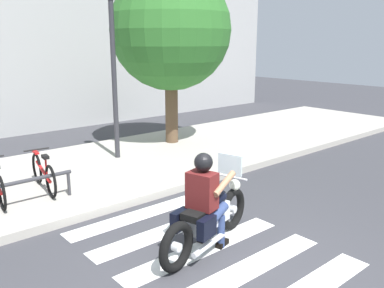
# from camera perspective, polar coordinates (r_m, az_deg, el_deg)

# --- Properties ---
(ground_plane) EXTENTS (48.00, 48.00, 0.00)m
(ground_plane) POSITION_cam_1_polar(r_m,az_deg,el_deg) (5.58, 6.15, -17.68)
(ground_plane) COLOR #38383D
(sidewalk) EXTENTS (24.00, 4.40, 0.15)m
(sidewalk) POSITION_cam_1_polar(r_m,az_deg,el_deg) (9.36, -16.72, -4.31)
(sidewalk) COLOR #A8A399
(sidewalk) RESTS_ON ground
(crosswalk_stripe_2) EXTENTS (2.80, 0.40, 0.01)m
(crosswalk_stripe_2) POSITION_cam_1_polar(r_m,az_deg,el_deg) (5.68, 7.28, -17.06)
(crosswalk_stripe_2) COLOR white
(crosswalk_stripe_2) RESTS_ON ground
(crosswalk_stripe_3) EXTENTS (2.80, 0.40, 0.01)m
(crosswalk_stripe_3) POSITION_cam_1_polar(r_m,az_deg,el_deg) (6.16, 1.59, -14.26)
(crosswalk_stripe_3) COLOR white
(crosswalk_stripe_3) RESTS_ON ground
(crosswalk_stripe_4) EXTENTS (2.80, 0.40, 0.01)m
(crosswalk_stripe_4) POSITION_cam_1_polar(r_m,az_deg,el_deg) (6.71, -3.10, -11.79)
(crosswalk_stripe_4) COLOR white
(crosswalk_stripe_4) RESTS_ON ground
(crosswalk_stripe_5) EXTENTS (2.80, 0.40, 0.01)m
(crosswalk_stripe_5) POSITION_cam_1_polar(r_m,az_deg,el_deg) (7.31, -6.99, -9.65)
(crosswalk_stripe_5) COLOR white
(crosswalk_stripe_5) RESTS_ON ground
(motorcycle) EXTENTS (2.14, 0.87, 1.27)m
(motorcycle) POSITION_cam_1_polar(r_m,az_deg,el_deg) (6.00, 2.24, -10.15)
(motorcycle) COLOR black
(motorcycle) RESTS_ON ground
(rider) EXTENTS (0.72, 0.65, 1.46)m
(rider) POSITION_cam_1_polar(r_m,az_deg,el_deg) (5.79, 1.85, -7.05)
(rider) COLOR #591919
(rider) RESTS_ON ground
(bicycle_3) EXTENTS (0.48, 1.58, 0.75)m
(bicycle_3) POSITION_cam_1_polar(r_m,az_deg,el_deg) (8.33, -19.94, -3.82)
(bicycle_3) COLOR black
(bicycle_3) RESTS_ON sidewalk
(street_lamp) EXTENTS (0.28, 0.28, 4.12)m
(street_lamp) POSITION_cam_1_polar(r_m,az_deg,el_deg) (9.94, -10.88, 11.41)
(street_lamp) COLOR #2D2D33
(street_lamp) RESTS_ON ground
(tree_near_rack) EXTENTS (3.24, 3.24, 4.86)m
(tree_near_rack) POSITION_cam_1_polar(r_m,az_deg,el_deg) (11.39, -2.99, 15.49)
(tree_near_rack) COLOR brown
(tree_near_rack) RESTS_ON ground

